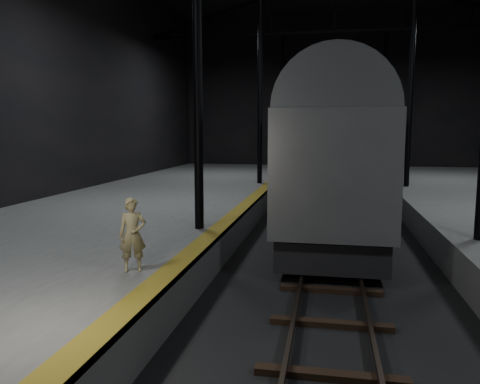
# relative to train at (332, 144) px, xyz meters

# --- Properties ---
(ground) EXTENTS (44.00, 44.00, 0.00)m
(ground) POSITION_rel_train_xyz_m (0.00, -4.99, -3.22)
(ground) COLOR black
(ground) RESTS_ON ground
(platform_left) EXTENTS (9.00, 43.80, 1.00)m
(platform_left) POSITION_rel_train_xyz_m (-7.50, -4.99, -2.72)
(platform_left) COLOR #575754
(platform_left) RESTS_ON ground
(tactile_strip) EXTENTS (0.50, 43.80, 0.01)m
(tactile_strip) POSITION_rel_train_xyz_m (-3.25, -4.99, -2.22)
(tactile_strip) COLOR brown
(tactile_strip) RESTS_ON platform_left
(track) EXTENTS (2.40, 43.00, 0.24)m
(track) POSITION_rel_train_xyz_m (0.00, -4.99, -3.16)
(track) COLOR #3F3328
(track) RESTS_ON ground
(train) EXTENTS (3.23, 21.62, 5.78)m
(train) POSITION_rel_train_xyz_m (0.00, 0.00, 0.00)
(train) COLOR #929399
(train) RESTS_ON ground
(woman) EXTENTS (0.65, 0.55, 1.51)m
(woman) POSITION_rel_train_xyz_m (-3.98, -13.28, -1.47)
(woman) COLOR #96895C
(woman) RESTS_ON platform_left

